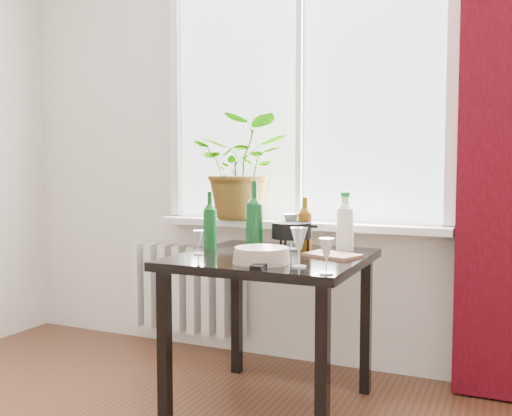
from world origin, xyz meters
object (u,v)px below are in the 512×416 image
at_px(wine_bottle_left, 210,220).
at_px(wineglass_front_left, 198,242).
at_px(bottle_amber, 305,223).
at_px(wine_bottle_right, 254,216).
at_px(table, 272,274).
at_px(wineglass_back_left, 252,231).
at_px(cutting_board, 332,255).
at_px(potted_plant, 243,168).
at_px(wineglass_far_right, 326,256).
at_px(tv_remote, 262,265).
at_px(cleaning_bottle, 345,221).
at_px(wineglass_front_right, 299,247).
at_px(wineglass_back_center, 291,231).
at_px(radiator, 187,289).
at_px(fondue_pot, 291,238).
at_px(plate_stack, 261,255).

bearing_deg(wine_bottle_left, wineglass_front_left, -76.72).
bearing_deg(bottle_amber, wine_bottle_right, -143.49).
height_order(table, wineglass_back_left, wineglass_back_left).
bearing_deg(cutting_board, potted_plant, 143.07).
height_order(wineglass_far_right, wineglass_back_left, wineglass_back_left).
bearing_deg(tv_remote, cleaning_bottle, 67.74).
bearing_deg(potted_plant, wine_bottle_left, -83.14).
height_order(tv_remote, cutting_board, tv_remote).
distance_m(wineglass_front_right, wineglass_back_center, 0.51).
bearing_deg(tv_remote, table, 99.89).
bearing_deg(wineglass_back_center, radiator, 153.59).
xyz_separation_m(wine_bottle_right, wineglass_front_left, (-0.22, -0.17, -0.12)).
height_order(wineglass_front_right, wineglass_front_left, wineglass_front_right).
distance_m(cleaning_bottle, fondue_pot, 0.30).
bearing_deg(cleaning_bottle, cutting_board, -90.68).
bearing_deg(wine_bottle_right, table, -18.21).
relative_size(potted_plant, cleaning_bottle, 2.07).
height_order(radiator, wine_bottle_right, wine_bottle_right).
xyz_separation_m(radiator, plate_stack, (0.90, -0.86, 0.39)).
bearing_deg(tv_remote, wine_bottle_left, 133.74).
relative_size(wineglass_front_left, tv_remote, 0.66).
xyz_separation_m(wine_bottle_left, wineglass_front_right, (0.60, -0.34, -0.06)).
relative_size(wineglass_back_left, tv_remote, 0.90).
relative_size(potted_plant, wineglass_back_center, 3.29).
height_order(table, tv_remote, tv_remote).
bearing_deg(potted_plant, radiator, 175.33).
height_order(wine_bottle_left, wineglass_front_left, wine_bottle_left).
bearing_deg(cleaning_bottle, wineglass_back_center, -161.11).
relative_size(table, bottle_amber, 3.11).
height_order(wineglass_front_right, wineglass_back_center, wineglass_back_center).
relative_size(wine_bottle_left, fondue_pot, 1.33).
xyz_separation_m(wineglass_front_left, tv_remote, (0.41, -0.19, -0.05)).
height_order(wine_bottle_left, wineglass_front_right, wine_bottle_left).
bearing_deg(wine_bottle_right, wineglass_back_center, 51.36).
xyz_separation_m(wineglass_far_right, wineglass_front_left, (-0.70, 0.24, -0.01)).
bearing_deg(cutting_board, plate_stack, -126.63).
bearing_deg(cleaning_bottle, radiator, 162.85).
bearing_deg(wine_bottle_right, radiator, 141.29).
bearing_deg(bottle_amber, wineglass_far_right, -63.14).
bearing_deg(wineglass_front_left, cleaning_bottle, 34.76).
bearing_deg(potted_plant, tv_remote, -60.33).
xyz_separation_m(wineglass_back_center, plate_stack, (0.03, -0.43, -0.06)).
bearing_deg(wineglass_front_left, plate_stack, -15.61).
bearing_deg(plate_stack, wineglass_front_left, 164.39).
height_order(wine_bottle_right, wineglass_back_left, wine_bottle_right).
xyz_separation_m(radiator, cutting_board, (1.12, -0.56, 0.37)).
xyz_separation_m(bottle_amber, wineglass_back_left, (-0.31, 0.04, -0.06)).
height_order(wine_bottle_right, wineglass_front_right, wine_bottle_right).
xyz_separation_m(wine_bottle_left, tv_remote, (0.46, -0.40, -0.14)).
xyz_separation_m(cleaning_bottle, plate_stack, (-0.23, -0.52, -0.11)).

